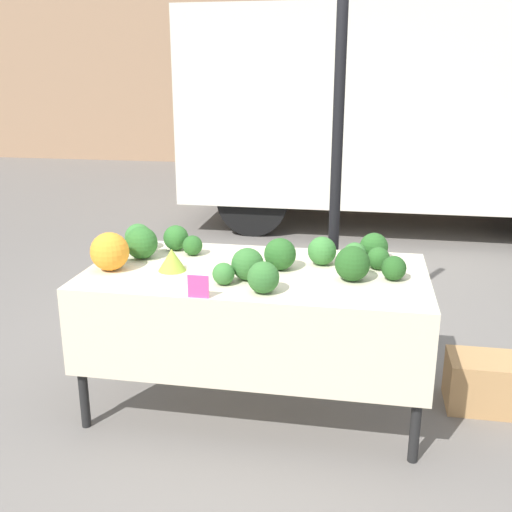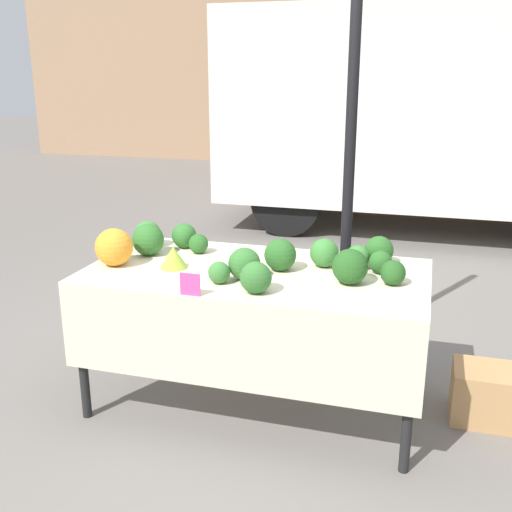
% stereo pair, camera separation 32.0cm
% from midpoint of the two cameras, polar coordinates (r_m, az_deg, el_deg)
% --- Properties ---
extents(ground_plane, '(40.00, 40.00, 0.00)m').
position_cam_midpoint_polar(ground_plane, '(3.56, -2.65, -13.72)').
color(ground_plane, slate).
extents(tent_pole, '(0.07, 0.07, 2.30)m').
position_cam_midpoint_polar(tent_pole, '(3.85, 5.25, 6.94)').
color(tent_pole, black).
rests_on(tent_pole, ground_plane).
extents(parked_truck, '(5.06, 2.20, 2.52)m').
position_cam_midpoint_polar(parked_truck, '(7.58, 11.32, 13.30)').
color(parked_truck, silver).
rests_on(parked_truck, ground_plane).
extents(market_table, '(1.83, 0.94, 0.80)m').
position_cam_midpoint_polar(market_table, '(3.20, -3.08, -3.34)').
color(market_table, beige).
rests_on(market_table, ground_plane).
extents(orange_cauliflower, '(0.21, 0.21, 0.21)m').
position_cam_midpoint_polar(orange_cauliflower, '(3.33, -16.47, 0.37)').
color(orange_cauliflower, orange).
rests_on(orange_cauliflower, market_table).
extents(romanesco_head, '(0.15, 0.15, 0.12)m').
position_cam_midpoint_polar(romanesco_head, '(3.26, -10.81, -0.40)').
color(romanesco_head, '#93B238').
rests_on(romanesco_head, market_table).
extents(broccoli_head_0, '(0.11, 0.11, 0.11)m').
position_cam_midpoint_polar(broccoli_head_0, '(3.01, -6.17, -1.74)').
color(broccoli_head_0, '#387533').
rests_on(broccoli_head_0, market_table).
extents(broccoli_head_1, '(0.16, 0.16, 0.16)m').
position_cam_midpoint_polar(broccoli_head_1, '(3.30, 3.56, 0.46)').
color(broccoli_head_1, '#387533').
rests_on(broccoli_head_1, market_table).
extents(broccoli_head_2, '(0.15, 0.15, 0.15)m').
position_cam_midpoint_polar(broccoli_head_2, '(3.63, -10.15, 1.69)').
color(broccoli_head_2, '#2D6628').
rests_on(broccoli_head_2, market_table).
extents(broccoli_head_3, '(0.16, 0.16, 0.16)m').
position_cam_midpoint_polar(broccoli_head_3, '(2.87, -2.49, -2.11)').
color(broccoli_head_3, '#336B2D').
rests_on(broccoli_head_3, market_table).
extents(broccoli_head_4, '(0.12, 0.12, 0.12)m').
position_cam_midpoint_polar(broccoli_head_4, '(3.26, 8.85, -0.26)').
color(broccoli_head_4, '#285B23').
rests_on(broccoli_head_4, market_table).
extents(broccoli_head_5, '(0.13, 0.13, 0.13)m').
position_cam_midpoint_polar(broccoli_head_5, '(3.10, 10.14, -1.20)').
color(broccoli_head_5, '#23511E').
rests_on(broccoli_head_5, market_table).
extents(broccoli_head_6, '(0.19, 0.19, 0.19)m').
position_cam_midpoint_polar(broccoli_head_6, '(3.50, -13.46, 1.19)').
color(broccoli_head_6, '#2D6628').
rests_on(broccoli_head_6, market_table).
extents(broccoli_head_7, '(0.18, 0.18, 0.18)m').
position_cam_midpoint_polar(broccoli_head_7, '(3.05, 6.23, -0.77)').
color(broccoli_head_7, '#23511E').
rests_on(broccoli_head_7, market_table).
extents(broccoli_head_8, '(0.16, 0.16, 0.16)m').
position_cam_midpoint_polar(broccoli_head_8, '(3.41, 8.55, 0.83)').
color(broccoli_head_8, '#285B23').
rests_on(broccoli_head_8, market_table).
extents(broccoli_head_9, '(0.16, 0.16, 0.16)m').
position_cam_midpoint_polar(broccoli_head_9, '(3.67, -13.62, 1.74)').
color(broccoli_head_9, '#387533').
rests_on(broccoli_head_9, market_table).
extents(broccoli_head_10, '(0.12, 0.12, 0.12)m').
position_cam_midpoint_polar(broccoli_head_10, '(3.51, -8.67, 0.97)').
color(broccoli_head_10, '#285B23').
rests_on(broccoli_head_10, market_table).
extents(broccoli_head_11, '(0.17, 0.17, 0.17)m').
position_cam_midpoint_polar(broccoli_head_11, '(3.21, -0.55, 0.14)').
color(broccoli_head_11, '#285B23').
rests_on(broccoli_head_11, market_table).
extents(broccoli_head_12, '(0.13, 0.13, 0.13)m').
position_cam_midpoint_polar(broccoli_head_12, '(3.30, 6.67, 0.13)').
color(broccoli_head_12, '#387533').
rests_on(broccoli_head_12, market_table).
extents(broccoli_head_13, '(0.17, 0.17, 0.17)m').
position_cam_midpoint_polar(broccoli_head_13, '(3.06, -3.81, -0.82)').
color(broccoli_head_13, '#336B2D').
rests_on(broccoli_head_13, market_table).
extents(price_sign, '(0.10, 0.01, 0.11)m').
position_cam_midpoint_polar(price_sign, '(2.84, -8.75, -2.96)').
color(price_sign, '#EF4793').
rests_on(price_sign, market_table).
extents(produce_crate, '(0.49, 0.30, 0.30)m').
position_cam_midpoint_polar(produce_crate, '(3.63, 19.18, -11.43)').
color(produce_crate, tan).
rests_on(produce_crate, ground_plane).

